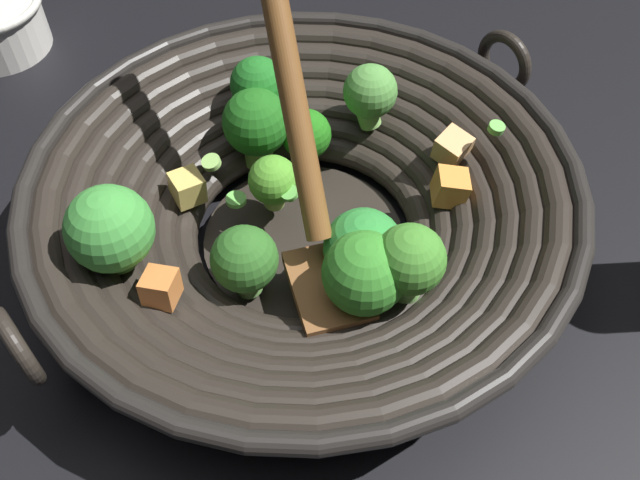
{
  "coord_description": "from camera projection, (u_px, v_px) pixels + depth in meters",
  "views": [
    {
      "loc": [
        0.34,
        0.06,
        0.43
      ],
      "look_at": [
        0.02,
        0.01,
        0.03
      ],
      "focal_mm": 39.05,
      "sensor_mm": 36.0,
      "label": 1
    }
  ],
  "objects": [
    {
      "name": "wok",
      "position": [
        302.0,
        201.0,
        0.51
      ],
      "size": [
        0.4,
        0.4,
        0.25
      ],
      "color": "black",
      "rests_on": "ground"
    },
    {
      "name": "ground_plane",
      "position": [
        304.0,
        245.0,
        0.55
      ],
      "size": [
        4.0,
        4.0,
        0.0
      ],
      "primitive_type": "plane",
      "color": "black"
    }
  ]
}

